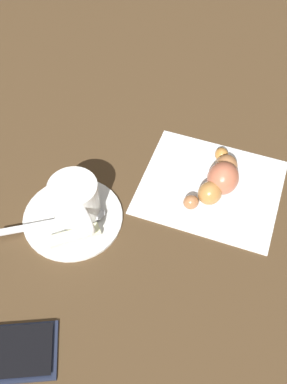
{
  "coord_description": "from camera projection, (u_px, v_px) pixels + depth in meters",
  "views": [
    {
      "loc": [
        0.01,
        -0.38,
        0.53
      ],
      "look_at": [
        -0.02,
        0.0,
        0.02
      ],
      "focal_mm": 42.87,
      "sensor_mm": 36.0,
      "label": 1
    }
  ],
  "objects": [
    {
      "name": "ground_plane",
      "position": [
        156.0,
        203.0,
        0.65
      ],
      "size": [
        1.8,
        1.8,
        0.0
      ],
      "primitive_type": "plane",
      "color": "#49351F"
    },
    {
      "name": "napkin",
      "position": [
        211.0,
        187.0,
        0.66
      ],
      "size": [
        0.24,
        0.22,
        0.0
      ],
      "primitive_type": "cube",
      "rotation": [
        0.0,
        0.0,
        -0.28
      ],
      "color": "white",
      "rests_on": "ground"
    },
    {
      "name": "saucer",
      "position": [
        73.0,
        217.0,
        0.63
      ],
      "size": [
        0.14,
        0.14,
        0.01
      ],
      "primitive_type": "cylinder",
      "color": "white",
      "rests_on": "ground"
    },
    {
      "name": "teaspoon",
      "position": [
        70.0,
        219.0,
        0.62
      ],
      "size": [
        0.14,
        0.05,
        0.01
      ],
      "color": "silver",
      "rests_on": "saucer"
    },
    {
      "name": "espresso_cup",
      "position": [
        75.0,
        200.0,
        0.6
      ],
      "size": [
        0.07,
        0.09,
        0.06
      ],
      "color": "white",
      "rests_on": "saucer"
    },
    {
      "name": "croissant",
      "position": [
        220.0,
        179.0,
        0.64
      ],
      "size": [
        0.09,
        0.12,
        0.05
      ],
      "color": "#A1663E",
      "rests_on": "napkin"
    },
    {
      "name": "sugar_packet",
      "position": [
        75.0,
        235.0,
        0.6
      ],
      "size": [
        0.07,
        0.04,
        0.01
      ],
      "primitive_type": "cube",
      "rotation": [
        0.0,
        0.0,
        6.68
      ],
      "color": "beige",
      "rests_on": "saucer"
    }
  ]
}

